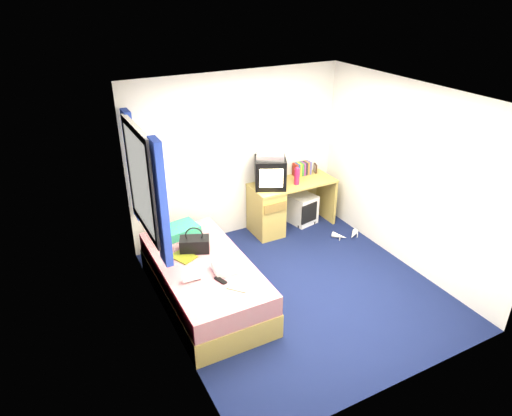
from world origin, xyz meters
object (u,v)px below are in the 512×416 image
storage_cube (302,209)px  magazine (183,257)px  towel (226,267)px  colour_swatch_fan (237,289)px  handbag (195,244)px  remote_control (221,280)px  crt_tv (270,173)px  water_bottle (192,278)px  bed (204,281)px  pink_water_bottle (297,177)px  white_heels (346,235)px  desk (276,206)px  pillow (178,231)px  vcr (271,156)px  picture_frame (315,168)px  aerosol_can (281,177)px

storage_cube → magazine: 2.46m
towel → colour_swatch_fan: towel is taller
handbag → remote_control: 0.71m
crt_tv → water_bottle: bearing=-116.1°
storage_cube → towel: 2.41m
storage_cube → water_bottle: bearing=-161.0°
bed → remote_control: 0.52m
pink_water_bottle → white_heels: size_ratio=0.57×
storage_cube → handbag: (-2.09, -0.84, 0.41)m
handbag → water_bottle: size_ratio=1.99×
desk → water_bottle: desk is taller
pillow → water_bottle: pillow is taller
magazine → crt_tv: bearing=28.2°
water_bottle → towel: bearing=0.6°
crt_tv → remote_control: (-1.46, -1.53, -0.42)m
vcr → water_bottle: vcr is taller
towel → magazine: bearing=124.8°
pillow → picture_frame: 2.50m
storage_cube → picture_frame: bearing=12.2°
pillow → magazine: size_ratio=1.85×
crt_tv → picture_frame: crt_tv is taller
storage_cube → white_heels: (0.32, -0.73, -0.19)m
bed → magazine: bearing=131.2°
crt_tv → aerosol_can: (0.21, 0.05, -0.13)m
vcr → aerosol_can: 0.44m
towel → colour_swatch_fan: bearing=-96.6°
pillow → storage_cube: bearing=10.1°
picture_frame → water_bottle: (-2.63, -1.53, -0.24)m
aerosol_can → remote_control: aerosol_can is taller
picture_frame → remote_control: bearing=-126.5°
bed → storage_cube: 2.37m
bed → storage_cube: bed is taller
storage_cube → crt_tv: bearing=170.3°
crt_tv → pink_water_bottle: 0.41m
bed → desk: size_ratio=1.54×
pink_water_bottle → colour_swatch_fan: pink_water_bottle is taller
picture_frame → pink_water_bottle: pink_water_bottle is taller
remote_control → aerosol_can: bearing=25.0°
bed → crt_tv: (1.49, 1.09, 0.70)m
handbag → remote_control: size_ratio=2.48×
pink_water_bottle → handbag: 2.02m
bed → aerosol_can: 2.12m
picture_frame → pink_water_bottle: bearing=-135.1°
desk → remote_control: bearing=-135.7°
storage_cube → bed: bearing=-163.9°
pink_water_bottle → remote_control: size_ratio=1.51×
vcr → water_bottle: bearing=-110.6°
vcr → aerosol_can: size_ratio=2.27×
aerosol_can → water_bottle: (-1.95, -1.43, -0.26)m
crt_tv → white_heels: size_ratio=1.33×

